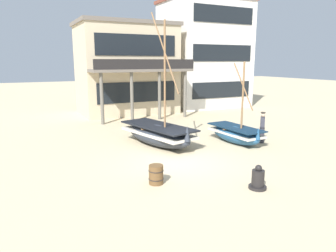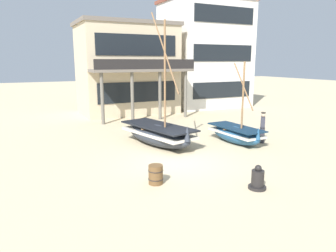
{
  "view_description": "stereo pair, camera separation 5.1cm",
  "coord_description": "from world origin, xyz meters",
  "px_view_note": "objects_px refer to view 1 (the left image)",
  "views": [
    {
      "loc": [
        -6.3,
        -11.69,
        4.34
      ],
      "look_at": [
        0.0,
        1.0,
        1.4
      ],
      "focal_mm": 33.44,
      "sensor_mm": 36.0,
      "label": 1
    },
    {
      "loc": [
        -6.25,
        -11.71,
        4.34
      ],
      "look_at": [
        0.0,
        1.0,
        1.4
      ],
      "focal_mm": 33.44,
      "sensor_mm": 36.0,
      "label": 2
    }
  ],
  "objects_px": {
    "harbor_building_annex": "(204,54)",
    "fishing_boat_near_left": "(158,134)",
    "fisherman_by_hull": "(262,128)",
    "fishing_boat_centre_large": "(236,134)",
    "capstan_winch": "(258,180)",
    "wooden_barrel": "(156,175)",
    "harbor_building_main": "(127,69)"
  },
  "relations": [
    {
      "from": "harbor_building_annex",
      "to": "fishing_boat_near_left",
      "type": "bearing_deg",
      "value": -131.0
    },
    {
      "from": "fishing_boat_near_left",
      "to": "fisherman_by_hull",
      "type": "height_order",
      "value": "fishing_boat_near_left"
    },
    {
      "from": "fishing_boat_centre_large",
      "to": "capstan_winch",
      "type": "distance_m",
      "value": 6.27
    },
    {
      "from": "wooden_barrel",
      "to": "harbor_building_annex",
      "type": "bearing_deg",
      "value": 52.86
    },
    {
      "from": "capstan_winch",
      "to": "harbor_building_annex",
      "type": "distance_m",
      "value": 21.6
    },
    {
      "from": "fishing_boat_near_left",
      "to": "harbor_building_annex",
      "type": "xyz_separation_m",
      "value": [
        10.4,
        11.97,
        4.44
      ]
    },
    {
      "from": "capstan_winch",
      "to": "harbor_building_annex",
      "type": "relative_size",
      "value": 0.09
    },
    {
      "from": "harbor_building_main",
      "to": "fishing_boat_centre_large",
      "type": "bearing_deg",
      "value": -81.61
    },
    {
      "from": "fishing_boat_near_left",
      "to": "capstan_winch",
      "type": "distance_m",
      "value": 6.79
    },
    {
      "from": "fishing_boat_near_left",
      "to": "wooden_barrel",
      "type": "relative_size",
      "value": 9.6
    },
    {
      "from": "fishing_boat_centre_large",
      "to": "fisherman_by_hull",
      "type": "bearing_deg",
      "value": -27.5
    },
    {
      "from": "fishing_boat_near_left",
      "to": "fishing_boat_centre_large",
      "type": "xyz_separation_m",
      "value": [
        3.97,
        -1.4,
        -0.1
      ]
    },
    {
      "from": "fisherman_by_hull",
      "to": "harbor_building_annex",
      "type": "height_order",
      "value": "harbor_building_annex"
    },
    {
      "from": "fishing_boat_near_left",
      "to": "capstan_winch",
      "type": "height_order",
      "value": "fishing_boat_near_left"
    },
    {
      "from": "capstan_winch",
      "to": "harbor_building_annex",
      "type": "bearing_deg",
      "value": 62.58
    },
    {
      "from": "fishing_boat_near_left",
      "to": "harbor_building_main",
      "type": "xyz_separation_m",
      "value": [
        2.14,
        10.98,
        3.13
      ]
    },
    {
      "from": "fishing_boat_centre_large",
      "to": "fisherman_by_hull",
      "type": "relative_size",
      "value": 2.57
    },
    {
      "from": "fishing_boat_centre_large",
      "to": "harbor_building_main",
      "type": "xyz_separation_m",
      "value": [
        -1.83,
        12.38,
        3.23
      ]
    },
    {
      "from": "fishing_boat_near_left",
      "to": "harbor_building_main",
      "type": "distance_m",
      "value": 11.61
    },
    {
      "from": "harbor_building_main",
      "to": "harbor_building_annex",
      "type": "distance_m",
      "value": 8.42
    },
    {
      "from": "capstan_winch",
      "to": "wooden_barrel",
      "type": "xyz_separation_m",
      "value": [
        -2.97,
        1.97,
        0.02
      ]
    },
    {
      "from": "harbor_building_main",
      "to": "fisherman_by_hull",
      "type": "bearing_deg",
      "value": -76.72
    },
    {
      "from": "fisherman_by_hull",
      "to": "wooden_barrel",
      "type": "height_order",
      "value": "fisherman_by_hull"
    },
    {
      "from": "fishing_boat_centre_large",
      "to": "capstan_winch",
      "type": "xyz_separation_m",
      "value": [
        -3.27,
        -5.35,
        -0.17
      ]
    },
    {
      "from": "fishing_boat_near_left",
      "to": "fisherman_by_hull",
      "type": "distance_m",
      "value": 5.61
    },
    {
      "from": "capstan_winch",
      "to": "fisherman_by_hull",
      "type": "bearing_deg",
      "value": 46.12
    },
    {
      "from": "fisherman_by_hull",
      "to": "harbor_building_main",
      "type": "height_order",
      "value": "harbor_building_main"
    },
    {
      "from": "fisherman_by_hull",
      "to": "harbor_building_annex",
      "type": "distance_m",
      "value": 15.53
    },
    {
      "from": "capstan_winch",
      "to": "harbor_building_main",
      "type": "height_order",
      "value": "harbor_building_main"
    },
    {
      "from": "fishing_boat_centre_large",
      "to": "harbor_building_main",
      "type": "distance_m",
      "value": 12.92
    },
    {
      "from": "fishing_boat_near_left",
      "to": "harbor_building_annex",
      "type": "bearing_deg",
      "value": 49.0
    },
    {
      "from": "fishing_boat_centre_large",
      "to": "harbor_building_annex",
      "type": "bearing_deg",
      "value": 64.28
    }
  ]
}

